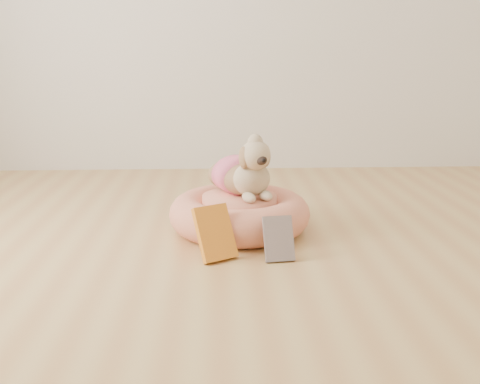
{
  "coord_description": "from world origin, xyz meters",
  "views": [
    {
      "loc": [
        -0.0,
        -1.41,
        0.77
      ],
      "look_at": [
        0.09,
        0.84,
        0.19
      ],
      "focal_mm": 40.0,
      "sensor_mm": 36.0,
      "label": 1
    }
  ],
  "objects_px": {
    "book_yellow": "(215,233)",
    "book_white": "(279,239)",
    "pet_bed": "(240,214)",
    "dog": "(244,163)"
  },
  "relations": [
    {
      "from": "dog",
      "to": "book_yellow",
      "type": "height_order",
      "value": "dog"
    },
    {
      "from": "pet_bed",
      "to": "dog",
      "type": "bearing_deg",
      "value": 40.65
    },
    {
      "from": "book_yellow",
      "to": "book_white",
      "type": "xyz_separation_m",
      "value": [
        0.24,
        -0.02,
        -0.02
      ]
    },
    {
      "from": "dog",
      "to": "pet_bed",
      "type": "bearing_deg",
      "value": -162.5
    },
    {
      "from": "dog",
      "to": "book_yellow",
      "type": "distance_m",
      "value": 0.43
    },
    {
      "from": "book_white",
      "to": "pet_bed",
      "type": "bearing_deg",
      "value": 102.98
    },
    {
      "from": "pet_bed",
      "to": "book_yellow",
      "type": "relative_size",
      "value": 2.91
    },
    {
      "from": "dog",
      "to": "book_white",
      "type": "relative_size",
      "value": 2.26
    },
    {
      "from": "pet_bed",
      "to": "dog",
      "type": "distance_m",
      "value": 0.23
    },
    {
      "from": "dog",
      "to": "book_white",
      "type": "height_order",
      "value": "dog"
    }
  ]
}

